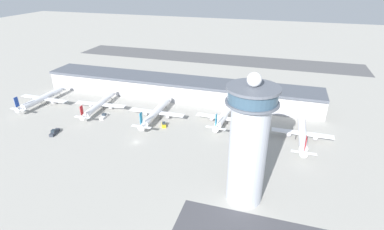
% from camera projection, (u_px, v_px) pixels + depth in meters
% --- Properties ---
extents(ground_plane, '(1000.00, 1000.00, 0.00)m').
position_uv_depth(ground_plane, '(136.00, 142.00, 167.70)').
color(ground_plane, '#9E9B93').
extents(terminal_building, '(207.80, 25.00, 14.51)m').
position_uv_depth(terminal_building, '(177.00, 88.00, 224.90)').
color(terminal_building, '#B2B2B7').
rests_on(terminal_building, ground).
extents(runway_strip, '(311.70, 44.00, 0.01)m').
position_uv_depth(runway_strip, '(213.00, 58.00, 330.10)').
color(runway_strip, '#515154').
rests_on(runway_strip, ground).
extents(control_tower, '(19.56, 19.56, 55.15)m').
position_uv_depth(control_tower, '(248.00, 143.00, 115.18)').
color(control_tower, '#ADB2BC').
rests_on(control_tower, ground).
extents(airplane_gate_alpha, '(38.56, 44.50, 13.30)m').
position_uv_depth(airplane_gate_alpha, '(43.00, 98.00, 214.57)').
color(airplane_gate_alpha, silver).
rests_on(airplane_gate_alpha, ground).
extents(airplane_gate_bravo, '(36.51, 45.31, 11.91)m').
position_uv_depth(airplane_gate_bravo, '(100.00, 104.00, 206.04)').
color(airplane_gate_bravo, white).
rests_on(airplane_gate_bravo, ground).
extents(airplane_gate_charlie, '(36.97, 45.49, 13.75)m').
position_uv_depth(airplane_gate_charlie, '(156.00, 112.00, 193.13)').
color(airplane_gate_charlie, white).
rests_on(airplane_gate_charlie, ground).
extents(airplane_gate_delta, '(35.14, 33.48, 13.19)m').
position_uv_depth(airplane_gate_delta, '(223.00, 118.00, 186.98)').
color(airplane_gate_delta, white).
rests_on(airplane_gate_delta, ground).
extents(airplane_gate_echo, '(33.77, 45.55, 14.13)m').
position_uv_depth(airplane_gate_echo, '(302.00, 133.00, 167.72)').
color(airplane_gate_echo, white).
rests_on(airplane_gate_echo, ground).
extents(service_truck_catering, '(4.61, 6.22, 3.09)m').
position_uv_depth(service_truck_catering, '(164.00, 125.00, 184.81)').
color(service_truck_catering, black).
rests_on(service_truck_catering, ground).
extents(service_truck_fuel, '(4.04, 8.68, 3.03)m').
position_uv_depth(service_truck_fuel, '(54.00, 132.00, 176.05)').
color(service_truck_fuel, black).
rests_on(service_truck_fuel, ground).
extents(service_truck_baggage, '(6.98, 2.96, 2.55)m').
position_uv_depth(service_truck_baggage, '(242.00, 126.00, 184.15)').
color(service_truck_baggage, black).
rests_on(service_truck_baggage, ground).
extents(service_truck_water, '(3.11, 7.32, 2.53)m').
position_uv_depth(service_truck_water, '(104.00, 116.00, 195.94)').
color(service_truck_water, black).
rests_on(service_truck_water, ground).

